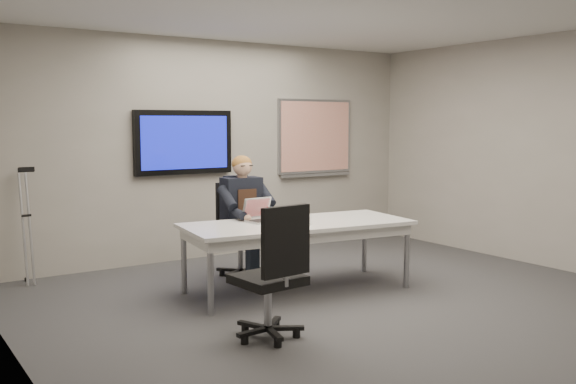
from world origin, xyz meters
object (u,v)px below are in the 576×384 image
laptop (261,215)px  office_chair_far (239,247)px  conference_table (297,230)px  office_chair_near (272,298)px  seated_person (250,231)px

laptop → office_chair_far: bearing=78.0°
conference_table → office_chair_near: 1.57m
office_chair_near → seated_person: 1.96m
office_chair_far → laptop: (-0.08, -0.61, 0.45)m
office_chair_near → seated_person: (0.83, 1.77, 0.21)m
office_chair_near → laptop: office_chair_near is taller
conference_table → office_chair_near: bearing=-124.7°
conference_table → office_chair_far: office_chair_far is taller
office_chair_near → seated_person: size_ratio=0.80×
laptop → office_chair_near: bearing=-123.0°
laptop → seated_person: bearing=74.2°
conference_table → office_chair_near: office_chair_near is taller
conference_table → laptop: laptop is taller
office_chair_near → laptop: bearing=-123.6°
office_chair_far → office_chair_near: 2.19m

